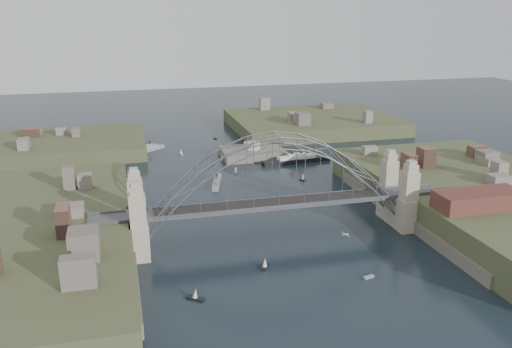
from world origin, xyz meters
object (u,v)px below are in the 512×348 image
at_px(bridge, 276,187).
at_px(naval_cruiser_near, 217,181).
at_px(wharf_shed, 479,200).
at_px(ocean_liner, 297,160).
at_px(fort_island, 252,158).
at_px(naval_cruiser_far, 148,149).

bearing_deg(bridge, naval_cruiser_near, 98.05).
bearing_deg(wharf_shed, ocean_liner, 104.35).
height_order(fort_island, ocean_liner, ocean_liner).
bearing_deg(wharf_shed, bridge, 162.35).
distance_m(fort_island, wharf_shed, 90.48).
relative_size(bridge, wharf_shed, 4.20).
bearing_deg(naval_cruiser_far, bridge, -74.69).
relative_size(bridge, naval_cruiser_far, 6.31).
relative_size(fort_island, naval_cruiser_far, 1.65).
bearing_deg(fort_island, ocean_liner, -39.35).
distance_m(bridge, naval_cruiser_far, 91.46).
bearing_deg(fort_island, naval_cruiser_far, 154.03).
xyz_separation_m(bridge, ocean_liner, (25.30, 59.09, -11.37)).
bearing_deg(naval_cruiser_near, wharf_shed, -48.53).
height_order(naval_cruiser_near, naval_cruiser_far, naval_cruiser_far).
xyz_separation_m(fort_island, naval_cruiser_far, (-35.96, 17.52, 1.15)).
relative_size(bridge, fort_island, 3.82).
distance_m(wharf_shed, naval_cruiser_near, 76.12).
bearing_deg(ocean_liner, wharf_shed, -75.65).
bearing_deg(ocean_liner, bridge, -113.18).
bearing_deg(naval_cruiser_near, ocean_liner, 27.74).
relative_size(fort_island, wharf_shed, 1.10).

